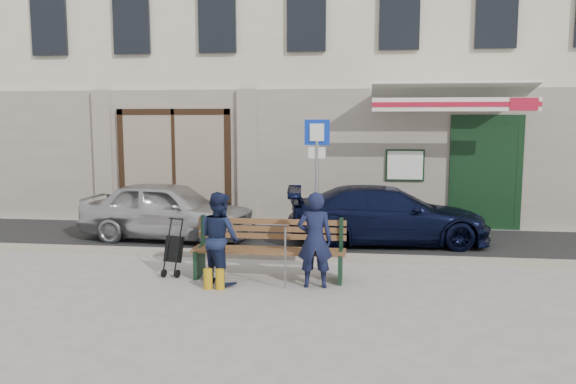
% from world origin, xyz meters
% --- Properties ---
extents(ground, '(80.00, 80.00, 0.00)m').
position_xyz_m(ground, '(0.00, 0.00, 0.00)').
color(ground, '#9E9991').
rests_on(ground, ground).
extents(asphalt_lane, '(60.00, 3.20, 0.01)m').
position_xyz_m(asphalt_lane, '(0.00, 3.10, 0.01)').
color(asphalt_lane, '#282828').
rests_on(asphalt_lane, ground).
extents(curb, '(60.00, 0.18, 0.12)m').
position_xyz_m(curb, '(0.00, 1.50, 0.06)').
color(curb, '#9E9384').
rests_on(curb, ground).
extents(building, '(20.00, 8.27, 10.00)m').
position_xyz_m(building, '(0.01, 8.45, 4.97)').
color(building, beige).
rests_on(building, ground).
extents(car_silver, '(3.74, 1.79, 1.23)m').
position_xyz_m(car_silver, '(-2.67, 2.86, 0.62)').
color(car_silver, silver).
rests_on(car_silver, ground).
extents(car_navy, '(4.16, 2.03, 1.17)m').
position_xyz_m(car_navy, '(1.83, 3.03, 0.58)').
color(car_navy, black).
rests_on(car_navy, ground).
extents(parking_sign, '(0.46, 0.10, 2.49)m').
position_xyz_m(parking_sign, '(0.49, 1.92, 1.65)').
color(parking_sign, gray).
rests_on(parking_sign, ground).
extents(bench, '(2.40, 1.17, 0.98)m').
position_xyz_m(bench, '(-0.17, 0.23, 0.46)').
color(bench, brown).
rests_on(bench, ground).
extents(man, '(0.55, 0.39, 1.43)m').
position_xyz_m(man, '(0.63, -0.14, 0.72)').
color(man, '#131734').
rests_on(man, ground).
extents(woman, '(0.86, 0.85, 1.40)m').
position_xyz_m(woman, '(-0.82, -0.11, 0.70)').
color(woman, '#151D3B').
rests_on(woman, ground).
extents(stroller, '(0.31, 0.41, 0.90)m').
position_xyz_m(stroller, '(-1.67, 0.24, 0.40)').
color(stroller, black).
rests_on(stroller, ground).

